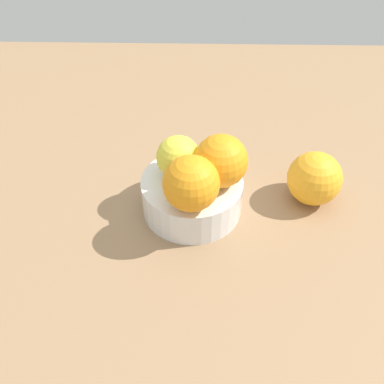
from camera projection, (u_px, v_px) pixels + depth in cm
name	position (u px, v px, depth cm)	size (l,w,h in cm)	color
ground_plane	(192.00, 213.00, 64.65)	(110.00, 110.00, 2.00)	#997551
fruit_bowl	(192.00, 195.00, 62.21)	(14.32, 14.32, 5.35)	white
orange_in_bowl_0	(178.00, 157.00, 59.25)	(6.05, 6.05, 6.05)	yellow
orange_in_bowl_1	(221.00, 159.00, 58.05)	(7.27, 7.27, 7.27)	orange
orange_in_bowl_2	(192.00, 183.00, 54.46)	(7.32, 7.32, 7.32)	orange
orange_loose_0	(314.00, 178.00, 62.76)	(7.89, 7.89, 7.89)	#F9A823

